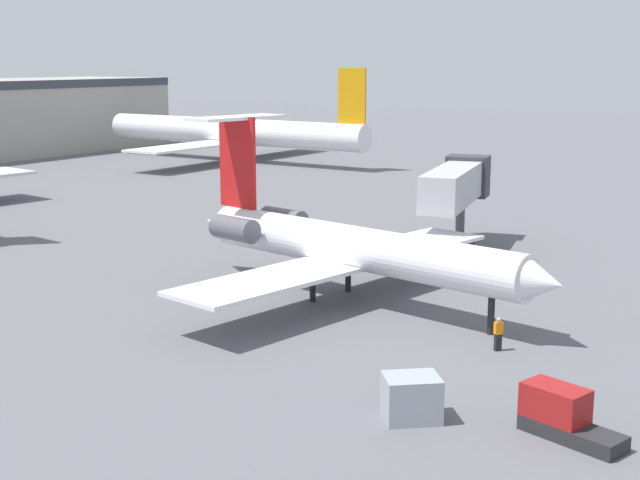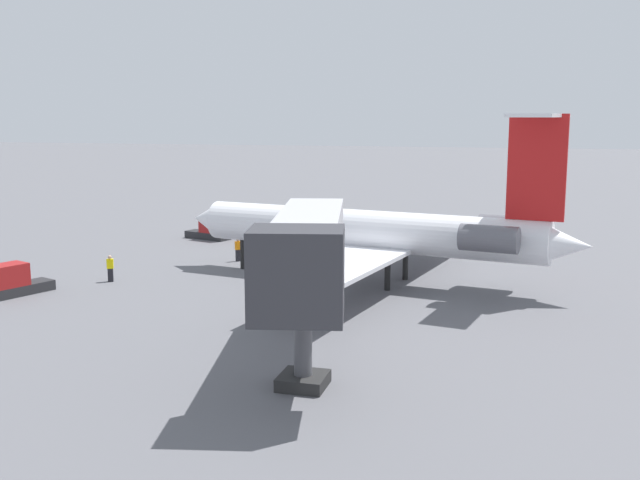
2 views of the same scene
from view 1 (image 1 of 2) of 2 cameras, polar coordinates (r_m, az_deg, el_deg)
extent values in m
cube|color=#5B5B60|center=(52.58, 0.62, -3.90)|extent=(400.00, 400.00, 0.10)
cylinder|color=white|center=(51.17, 2.38, -0.52)|extent=(6.68, 22.31, 2.54)
cone|color=white|center=(44.65, 14.17, -2.66)|extent=(2.78, 2.61, 2.41)
cone|color=white|center=(59.47, -6.51, 1.11)|extent=(2.61, 2.96, 2.16)
cube|color=white|center=(56.85, 5.72, -0.35)|extent=(11.78, 6.42, 0.24)
cube|color=white|center=(47.54, -3.49, -2.67)|extent=(11.78, 6.42, 0.24)
cylinder|color=#595960|center=(58.05, -2.37, 1.32)|extent=(2.08, 3.43, 1.50)
cylinder|color=#595960|center=(55.11, -5.55, 0.73)|extent=(2.08, 3.43, 1.50)
cube|color=red|center=(57.44, -5.35, 5.03)|extent=(0.84, 3.19, 5.91)
cube|color=white|center=(57.19, -5.41, 7.87)|extent=(7.13, 3.64, 0.20)
cylinder|color=black|center=(46.57, 10.99, -4.82)|extent=(0.36, 0.36, 1.99)
cylinder|color=black|center=(54.13, 1.83, -2.31)|extent=(0.36, 0.36, 1.99)
cylinder|color=black|center=(51.82, -0.48, -2.93)|extent=(0.36, 0.36, 1.99)
cube|color=#ADADB2|center=(65.02, 8.63, 3.50)|extent=(12.40, 5.05, 2.60)
cube|color=#333338|center=(70.54, 9.52, 4.09)|extent=(3.01, 3.63, 3.20)
cylinder|color=#4C4C51|center=(68.46, 9.04, 1.22)|extent=(0.70, 0.70, 3.70)
cube|color=#262626|center=(68.76, 9.00, -0.10)|extent=(1.80, 1.80, 0.50)
cube|color=black|center=(44.23, 11.42, -6.50)|extent=(0.40, 0.39, 0.85)
cube|color=orange|center=(44.01, 11.46, -5.60)|extent=(0.47, 0.46, 0.60)
sphere|color=tan|center=(43.89, 11.48, -5.07)|extent=(0.24, 0.24, 0.24)
cube|color=#262628|center=(34.99, 15.99, -11.88)|extent=(2.53, 4.24, 0.60)
cube|color=maroon|center=(35.04, 14.96, -10.11)|extent=(2.05, 2.71, 1.30)
cube|color=#999EA8|center=(35.47, 5.94, -10.11)|extent=(2.73, 2.79, 1.79)
cylinder|color=white|center=(124.99, -5.74, 7.01)|extent=(4.91, 43.52, 3.60)
cube|color=orange|center=(113.32, 2.08, 9.28)|extent=(0.42, 4.01, 7.00)
cube|color=white|center=(125.10, -5.73, 6.37)|extent=(36.65, 7.10, 0.30)
cube|color=black|center=(125.26, -5.71, 5.64)|extent=(1.20, 2.80, 2.40)
camera|label=2|loc=(94.52, 11.03, 9.15)|focal=41.49mm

